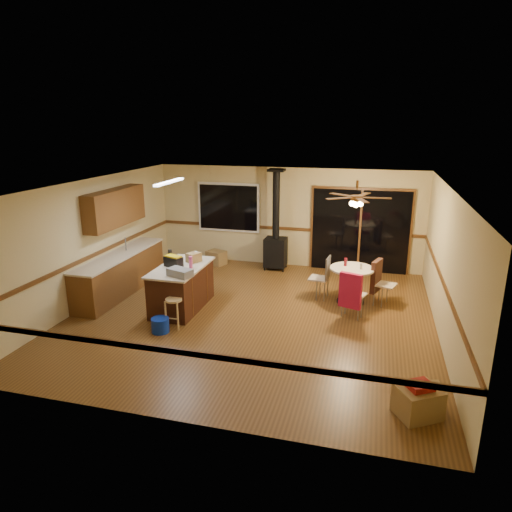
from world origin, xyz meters
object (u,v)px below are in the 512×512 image
(blue_bucket, at_px, (160,325))
(bar_stool, at_px, (174,313))
(box_under_window, at_px, (216,258))
(toolbox_grey, at_px, (180,273))
(dining_table, at_px, (351,279))
(wood_stove, at_px, (276,242))
(box_corner_a, at_px, (418,402))
(chair_left, at_px, (324,273))
(box_corner_b, at_px, (428,396))
(kitchen_island, at_px, (182,287))
(toolbox_black, at_px, (173,262))
(chair_right, at_px, (377,277))
(chair_near, at_px, (351,290))

(blue_bucket, bearing_deg, bar_stool, 58.29)
(box_under_window, bearing_deg, toolbox_grey, -81.05)
(dining_table, xyz_separation_m, box_under_window, (-3.68, 1.84, -0.34))
(wood_stove, distance_m, box_corner_a, 6.47)
(chair_left, height_order, box_corner_b, chair_left)
(kitchen_island, bearing_deg, bar_stool, -75.36)
(blue_bucket, xyz_separation_m, box_corner_a, (4.38, -1.41, 0.07))
(dining_table, bearing_deg, box_corner_b, -70.50)
(box_corner_b, bearing_deg, bar_stool, 161.74)
(toolbox_grey, distance_m, toolbox_black, 0.64)
(chair_left, xyz_separation_m, box_under_window, (-3.09, 1.75, -0.40))
(toolbox_black, height_order, box_under_window, toolbox_black)
(chair_left, relative_size, box_corner_b, 1.34)
(wood_stove, xyz_separation_m, box_under_window, (-1.63, -0.02, -0.54))
(bar_stool, height_order, chair_right, chair_right)
(box_corner_b, bearing_deg, dining_table, 109.50)
(toolbox_grey, relative_size, box_corner_a, 0.89)
(bar_stool, distance_m, box_corner_a, 4.54)
(toolbox_grey, bearing_deg, chair_left, 36.00)
(kitchen_island, height_order, toolbox_grey, toolbox_grey)
(kitchen_island, height_order, box_corner_b, kitchen_island)
(wood_stove, distance_m, chair_right, 3.13)
(box_corner_a, distance_m, box_corner_b, 0.28)
(chair_near, height_order, chair_right, same)
(toolbox_black, xyz_separation_m, bar_stool, (0.37, -0.85, -0.72))
(box_under_window, bearing_deg, dining_table, -26.59)
(bar_stool, bearing_deg, toolbox_black, 113.45)
(chair_near, bearing_deg, dining_table, 92.52)
(chair_left, distance_m, box_corner_b, 4.07)
(bar_stool, relative_size, box_corner_b, 1.48)
(toolbox_grey, distance_m, box_corner_b, 4.78)
(box_corner_a, bearing_deg, chair_right, 98.43)
(chair_left, bearing_deg, kitchen_island, -155.26)
(blue_bucket, height_order, box_under_window, box_under_window)
(wood_stove, bearing_deg, dining_table, -42.28)
(toolbox_black, bearing_deg, chair_near, 5.76)
(chair_right, relative_size, box_corner_a, 1.32)
(chair_near, distance_m, box_corner_b, 2.94)
(wood_stove, relative_size, blue_bucket, 7.72)
(box_corner_b, bearing_deg, chair_left, 117.03)
(toolbox_black, distance_m, blue_bucket, 1.43)
(box_corner_b, bearing_deg, chair_near, 114.53)
(toolbox_grey, xyz_separation_m, blue_bucket, (-0.17, -0.60, -0.84))
(bar_stool, bearing_deg, chair_near, 20.91)
(kitchen_island, bearing_deg, toolbox_black, -161.40)
(kitchen_island, distance_m, toolbox_grey, 0.80)
(toolbox_grey, xyz_separation_m, box_under_window, (-0.56, 3.59, -0.79))
(toolbox_grey, xyz_separation_m, box_corner_a, (4.22, -2.01, -0.77))
(kitchen_island, xyz_separation_m, box_under_window, (-0.33, 3.03, -0.27))
(chair_near, distance_m, box_corner_a, 3.10)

